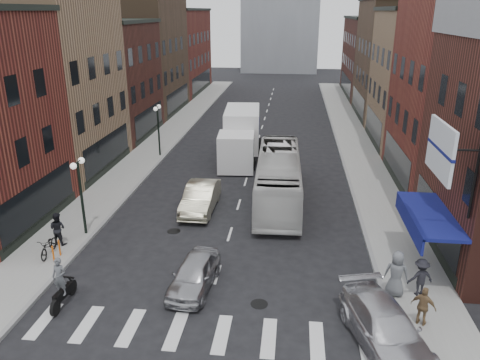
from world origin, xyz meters
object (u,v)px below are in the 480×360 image
bike_rack (56,251)px  transit_bus (278,178)px  sedan_left_near (194,274)px  ped_right_b (423,306)px  ped_right_a (421,277)px  billboard_sign (443,151)px  parked_bicycle (49,246)px  box_truck (241,136)px  motorcycle_rider (61,284)px  sedan_left_far (200,198)px  curb_car (386,328)px  streetlamp_far (158,121)px  ped_left_solo (58,229)px  streetlamp_near (80,183)px  ped_right_c (396,274)px

bike_rack → transit_bus: 13.16m
sedan_left_near → transit_bus: bearing=78.0°
ped_right_b → ped_right_a: bearing=-70.9°
ped_right_a → ped_right_b: ped_right_a is taller
billboard_sign → sedan_left_near: billboard_sign is taller
billboard_sign → sedan_left_near: bearing=-176.1°
parked_bicycle → ped_right_b: (16.15, -3.37, 0.31)m
box_truck → sedan_left_near: (0.13, -18.26, -1.19)m
motorcycle_rider → sedan_left_far: (3.59, 9.88, -0.20)m
sedan_left_near → curb_car: (7.30, -2.82, 0.06)m
streetlamp_far → ped_right_a: streetlamp_far is taller
transit_bus → ped_left_solo: 12.74m
streetlamp_near → transit_bus: bearing=31.3°
transit_bus → box_truck: bearing=110.0°
bike_rack → billboard_sign: bearing=-2.8°
billboard_sign → curb_car: bearing=-121.1°
streetlamp_near → sedan_left_near: size_ratio=1.05×
bike_rack → ped_right_a: ped_right_a is taller
ped_right_a → streetlamp_near: bearing=-27.5°
streetlamp_near → ped_right_c: streetlamp_near is taller
curb_car → ped_right_b: ped_right_b is taller
billboard_sign → sedan_left_far: bearing=145.2°
bike_rack → transit_bus: (9.91, 8.60, 0.95)m
curb_car → ped_left_solo: size_ratio=3.02×
streetlamp_near → parked_bicycle: (-0.72, -2.40, -2.31)m
transit_bus → sedan_left_far: 4.90m
billboard_sign → ped_right_c: billboard_sign is taller
transit_bus → sedan_left_near: (-3.11, -10.04, -0.84)m
streetlamp_far → transit_bus: size_ratio=0.38×
sedan_left_far → ped_right_a: ped_right_a is taller
transit_bus → ped_right_a: (6.07, -9.70, -0.55)m
ped_left_solo → bike_rack: bearing=123.0°
transit_bus → curb_car: size_ratio=2.16×
box_truck → billboard_sign: bearing=-65.8°
billboard_sign → curb_car: (-2.09, -3.46, -5.41)m
streetlamp_near → sedan_left_far: bearing=36.7°
box_truck → curb_car: bearing=-74.7°
streetlamp_far → sedan_left_near: 19.43m
motorcycle_rider → sedan_left_near: 5.24m
parked_bicycle → ped_right_b: size_ratio=1.13×
transit_bus → streetlamp_near: bearing=-150.3°
streetlamp_far → motorcycle_rider: streetlamp_far is taller
parked_bicycle → ped_right_c: 15.60m
streetlamp_near → ped_right_c: 15.41m
streetlamp_near → ped_right_a: streetlamp_near is taller
streetlamp_far → billboard_sign: bearing=-47.6°
transit_bus → ped_right_c: size_ratio=5.57×
billboard_sign → box_truck: (-9.52, 17.62, -4.28)m
bike_rack → sedan_left_near: (6.80, -1.44, 0.11)m
billboard_sign → bike_rack: bearing=177.2°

